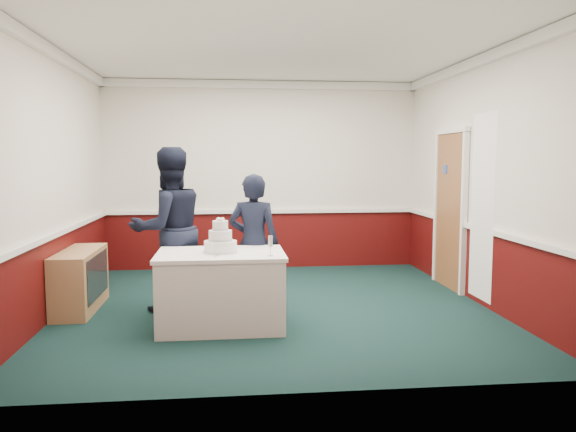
{
  "coord_description": "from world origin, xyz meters",
  "views": [
    {
      "loc": [
        -0.55,
        -6.53,
        1.75
      ],
      "look_at": [
        0.14,
        -0.1,
        1.1
      ],
      "focal_mm": 35.0,
      "sensor_mm": 36.0,
      "label": 1
    }
  ],
  "objects": [
    {
      "name": "ground",
      "position": [
        0.0,
        0.0,
        0.0
      ],
      "size": [
        5.0,
        5.0,
        0.0
      ],
      "primitive_type": "plane",
      "color": "black",
      "rests_on": "ground"
    },
    {
      "name": "room_shell",
      "position": [
        0.08,
        0.61,
        1.97
      ],
      "size": [
        5.0,
        5.0,
        3.0
      ],
      "color": "silver",
      "rests_on": "ground"
    },
    {
      "name": "sideboard",
      "position": [
        -2.28,
        0.12,
        0.35
      ],
      "size": [
        0.41,
        1.2,
        0.7
      ],
      "color": "tan",
      "rests_on": "ground"
    },
    {
      "name": "cake_table",
      "position": [
        -0.63,
        -0.72,
        0.4
      ],
      "size": [
        1.32,
        0.92,
        0.79
      ],
      "color": "white",
      "rests_on": "ground"
    },
    {
      "name": "wedding_cake",
      "position": [
        -0.63,
        -0.72,
        0.9
      ],
      "size": [
        0.35,
        0.35,
        0.36
      ],
      "color": "white",
      "rests_on": "cake_table"
    },
    {
      "name": "cake_knife",
      "position": [
        -0.66,
        -0.92,
        0.79
      ],
      "size": [
        0.06,
        0.22,
        0.0
      ],
      "primitive_type": "cube",
      "rotation": [
        0.0,
        0.0,
        -0.2
      ],
      "color": "silver",
      "rests_on": "cake_table"
    },
    {
      "name": "champagne_flute",
      "position": [
        -0.13,
        -1.0,
        0.93
      ],
      "size": [
        0.05,
        0.05,
        0.21
      ],
      "color": "silver",
      "rests_on": "cake_table"
    },
    {
      "name": "person_man",
      "position": [
        -1.24,
        0.02,
        0.95
      ],
      "size": [
        1.15,
        1.06,
        1.9
      ],
      "primitive_type": "imported",
      "rotation": [
        0.0,
        0.0,
        3.62
      ],
      "color": "black",
      "rests_on": "ground"
    },
    {
      "name": "person_woman",
      "position": [
        -0.26,
        -0.19,
        0.8
      ],
      "size": [
        0.66,
        0.52,
        1.6
      ],
      "primitive_type": "imported",
      "rotation": [
        0.0,
        0.0,
        2.87
      ],
      "color": "black",
      "rests_on": "ground"
    }
  ]
}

